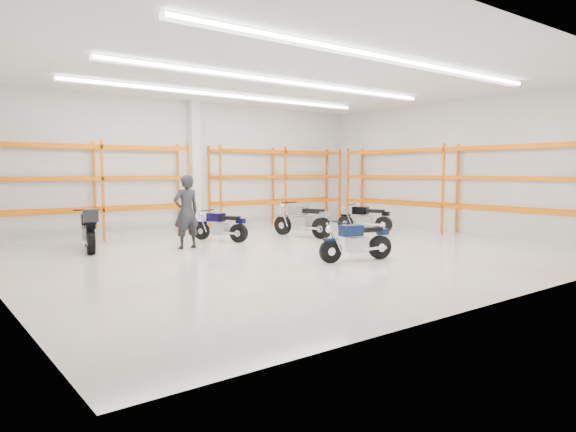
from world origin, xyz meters
TOP-DOWN VIEW (x-y plane):
  - ground at (0.00, 0.00)m, footprint 14.00×14.00m
  - room_shell at (0.00, 0.03)m, footprint 14.02×12.02m
  - motorcycle_main at (0.27, -1.93)m, footprint 1.89×0.74m
  - motorcycle_back_a at (-4.33, 3.36)m, footprint 0.89×2.23m
  - motorcycle_back_b at (-0.59, 2.94)m, footprint 0.96×1.75m
  - motorcycle_back_c at (1.97, 2.20)m, footprint 0.82×2.22m
  - motorcycle_back_d at (4.51, 1.93)m, footprint 0.96×1.84m
  - standing_man at (-2.09, 2.26)m, footprint 0.73×0.49m
  - structural_column at (0.00, 5.82)m, footprint 0.32×0.32m
  - pallet_racking_back_left at (-3.40, 5.48)m, footprint 5.67×0.87m
  - pallet_racking_back_right at (3.40, 5.48)m, footprint 5.67×0.87m
  - pallet_racking_side at (6.48, 0.00)m, footprint 0.87×9.07m

SIDE VIEW (x-z plane):
  - ground at x=0.00m, z-range 0.00..0.00m
  - motorcycle_back_b at x=-0.59m, z-range -0.03..0.90m
  - motorcycle_main at x=0.27m, z-range -0.03..0.91m
  - motorcycle_back_d at x=4.51m, z-range -0.03..0.93m
  - motorcycle_back_c at x=1.97m, z-range -0.04..1.06m
  - motorcycle_back_a at x=-4.33m, z-range -0.02..1.13m
  - standing_man at x=-2.09m, z-range 0.00..2.00m
  - pallet_racking_back_left at x=-3.40m, z-range 0.29..3.29m
  - pallet_racking_back_right at x=3.40m, z-range 0.29..3.29m
  - pallet_racking_side at x=6.48m, z-range 0.31..3.31m
  - structural_column at x=0.00m, z-range 0.00..4.50m
  - room_shell at x=0.00m, z-range 1.03..5.54m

